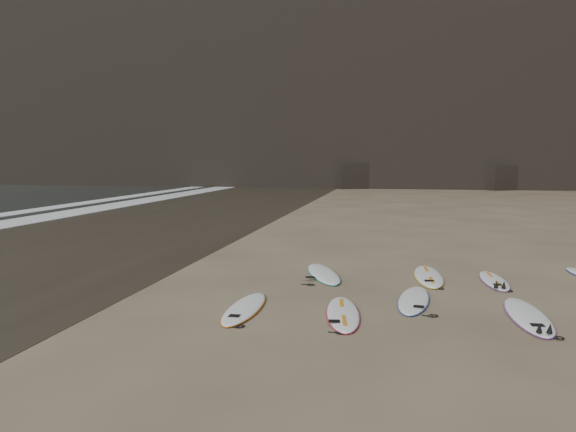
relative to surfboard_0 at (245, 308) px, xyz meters
name	(u,v)px	position (x,y,z in m)	size (l,w,h in m)	color
ground	(467,310)	(4.27, 0.84, -0.04)	(240.00, 240.00, 0.00)	#897559
wet_sand	(109,230)	(-8.73, 10.84, -0.04)	(12.00, 200.00, 0.01)	#383026
surfboard_0	(245,308)	(0.00, 0.00, 0.00)	(0.60, 2.48, 0.09)	white
surfboard_1	(343,313)	(1.92, -0.01, 0.00)	(0.59, 2.47, 0.09)	white
surfboard_2	(414,299)	(3.27, 1.29, 0.00)	(0.59, 2.47, 0.09)	white
surfboard_3	(528,315)	(5.31, 0.46, 0.00)	(0.64, 2.68, 0.10)	white
surfboard_5	(323,273)	(1.10, 3.56, 0.00)	(0.63, 2.65, 0.10)	white
surfboard_6	(429,276)	(3.70, 3.74, 0.00)	(0.64, 2.68, 0.10)	white
surfboard_7	(494,280)	(5.22, 3.55, 0.00)	(0.53, 2.23, 0.08)	white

